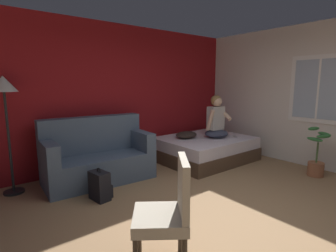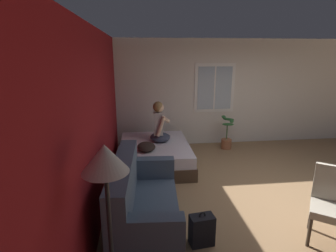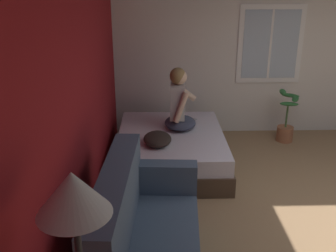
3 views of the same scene
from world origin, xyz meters
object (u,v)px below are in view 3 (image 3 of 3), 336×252
cell_phone (192,119)px  person_seated (179,104)px  floor_lamp (76,223)px  couch (144,241)px  potted_plant (286,123)px  throw_pillow (157,139)px  bed (171,149)px

cell_phone → person_seated: bearing=0.1°
cell_phone → floor_lamp: 4.19m
couch → person_seated: (2.43, -0.43, 0.44)m
person_seated → potted_plant: person_seated is taller
floor_lamp → potted_plant: (4.24, -2.45, -1.13)m
throw_pillow → person_seated: bearing=-28.8°
throw_pillow → cell_phone: (0.91, -0.52, -0.07)m
couch → potted_plant: couch is taller
cell_phone → floor_lamp: (-3.98, 0.91, 0.94)m
throw_pillow → floor_lamp: (-3.07, 0.39, 0.88)m
bed → couch: size_ratio=1.06×
bed → person_seated: size_ratio=2.12×
couch → cell_phone: size_ratio=12.13×
potted_plant → couch: bearing=144.3°
bed → potted_plant: 2.04m
couch → cell_phone: 2.85m
bed → floor_lamp: bearing=170.5°
couch → potted_plant: size_ratio=2.05×
person_seated → throw_pillow: size_ratio=1.82×
couch → floor_lamp: bearing=167.7°
bed → floor_lamp: (-3.43, 0.57, 1.19)m
person_seated → floor_lamp: size_ratio=0.51×
throw_pillow → floor_lamp: floor_lamp is taller
bed → throw_pillow: size_ratio=3.87×
person_seated → cell_phone: (0.35, -0.22, -0.35)m
couch → bed: bearing=-7.9°
person_seated → potted_plant: (0.61, -1.76, -0.53)m
bed → person_seated: person_seated is taller
bed → cell_phone: (0.55, -0.34, 0.25)m
couch → cell_phone: bearing=-13.1°
cell_phone → potted_plant: potted_plant is taller
floor_lamp → throw_pillow: bearing=-7.1°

